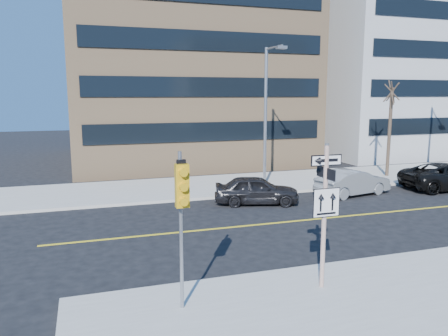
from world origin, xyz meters
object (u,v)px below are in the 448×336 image
object	(u,v)px
traffic_signal	(182,199)
parked_car_b	(353,182)
parked_car_a	(257,190)
sign_pole	(325,208)
streetlight_a	(267,108)
street_tree_west	(392,94)

from	to	relation	value
traffic_signal	parked_car_b	world-z (taller)	traffic_signal
traffic_signal	parked_car_a	xyz separation A→B (m)	(6.03, 10.06, -2.30)
sign_pole	traffic_signal	world-z (taller)	sign_pole
traffic_signal	parked_car_b	xyz separation A→B (m)	(11.83, 10.26, -2.30)
parked_car_a	parked_car_b	size ratio (longest dim) A/B	0.97
sign_pole	streetlight_a	bearing A→B (deg)	73.23
sign_pole	parked_car_b	bearing A→B (deg)	52.26
street_tree_west	parked_car_a	bearing A→B (deg)	-160.40
parked_car_b	streetlight_a	size ratio (longest dim) A/B	0.55
parked_car_b	street_tree_west	bearing A→B (deg)	-65.78
parked_car_b	street_tree_west	xyz separation A→B (m)	(5.17, 3.70, 4.80)
parked_car_b	street_tree_west	world-z (taller)	street_tree_west
sign_pole	parked_car_b	distance (m)	12.91
parked_car_a	parked_car_b	world-z (taller)	same
parked_car_b	parked_car_a	bearing A→B (deg)	80.68
traffic_signal	parked_car_a	world-z (taller)	traffic_signal
traffic_signal	street_tree_west	size ratio (longest dim) A/B	0.63
sign_pole	traffic_signal	size ratio (longest dim) A/B	1.02
parked_car_a	streetlight_a	size ratio (longest dim) A/B	0.53
streetlight_a	street_tree_west	xyz separation A→B (m)	(9.00, 0.54, 0.77)
traffic_signal	streetlight_a	world-z (taller)	streetlight_a
parked_car_a	sign_pole	bearing A→B (deg)	-175.08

